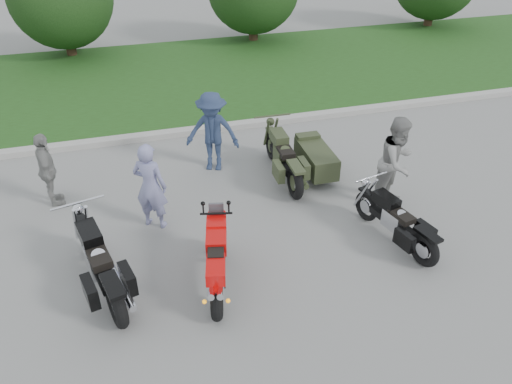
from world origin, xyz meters
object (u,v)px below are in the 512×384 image
object	(u,v)px
sportbike_red	(217,260)
cruiser_sidecar	(303,159)
cruiser_right	(398,224)
person_denim	(212,132)
person_back	(48,170)
cruiser_left	(101,267)
person_grey	(397,162)
person_stripe	(150,186)

from	to	relation	value
sportbike_red	cruiser_sidecar	world-z (taller)	sportbike_red
cruiser_right	person_denim	distance (m)	4.58
person_back	cruiser_right	bearing A→B (deg)	-125.39
sportbike_red	cruiser_right	world-z (taller)	sportbike_red
cruiser_left	sportbike_red	bearing A→B (deg)	-27.07
sportbike_red	person_grey	world-z (taller)	person_grey
sportbike_red	cruiser_right	xyz separation A→B (m)	(3.45, 0.23, -0.13)
person_grey	person_denim	xyz separation A→B (m)	(-3.27, 2.44, -0.03)
cruiser_left	person_back	bearing A→B (deg)	93.40
sportbike_red	cruiser_left	size ratio (longest dim) A/B	0.79
sportbike_red	cruiser_left	xyz separation A→B (m)	(-1.82, 0.43, -0.06)
person_stripe	cruiser_left	bearing A→B (deg)	88.54
sportbike_red	cruiser_left	distance (m)	1.87
cruiser_sidecar	person_stripe	xyz separation A→B (m)	(-3.44, -0.92, 0.44)
cruiser_left	person_grey	world-z (taller)	person_grey
person_grey	person_back	size ratio (longest dim) A/B	1.21
cruiser_left	person_stripe	world-z (taller)	person_stripe
cruiser_left	person_stripe	bearing A→B (deg)	44.39
sportbike_red	cruiser_left	bearing A→B (deg)	179.92
person_stripe	person_back	bearing A→B (deg)	-4.61
cruiser_sidecar	person_back	distance (m)	5.39
sportbike_red	person_denim	world-z (taller)	person_denim
sportbike_red	person_stripe	world-z (taller)	person_stripe
sportbike_red	person_denim	distance (m)	4.00
cruiser_right	person_back	bearing A→B (deg)	139.79
sportbike_red	person_grey	xyz separation A→B (m)	(4.04, 1.47, 0.40)
sportbike_red	cruiser_sidecar	distance (m)	3.97
person_back	person_stripe	bearing A→B (deg)	-133.16
person_stripe	person_denim	size ratio (longest dim) A/B	0.95
cruiser_left	cruiser_right	distance (m)	5.27
sportbike_red	person_stripe	xyz separation A→B (m)	(-0.81, 2.05, 0.33)
cruiser_right	person_denim	bearing A→B (deg)	113.00
cruiser_right	person_grey	distance (m)	1.47
sportbike_red	person_grey	distance (m)	4.31
sportbike_red	person_back	size ratio (longest dim) A/B	1.26
cruiser_sidecar	person_grey	size ratio (longest dim) A/B	1.29
cruiser_sidecar	person_back	xyz separation A→B (m)	(-5.36, 0.43, 0.35)
person_stripe	person_denim	distance (m)	2.44
cruiser_sidecar	person_stripe	world-z (taller)	person_stripe
cruiser_right	person_stripe	size ratio (longest dim) A/B	1.21
sportbike_red	cruiser_right	bearing A→B (deg)	16.87
sportbike_red	person_denim	bearing A→B (deg)	92.00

